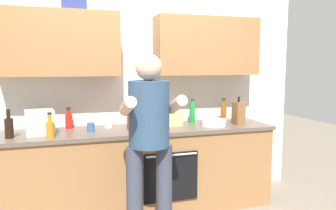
% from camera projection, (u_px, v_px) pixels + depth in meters
% --- Properties ---
extents(ground_plane, '(12.00, 12.00, 0.00)m').
position_uv_depth(ground_plane, '(143.00, 210.00, 3.54)').
color(ground_plane, '#756B5B').
extents(back_wall_unit, '(4.00, 0.38, 2.50)m').
position_uv_depth(back_wall_unit, '(136.00, 71.00, 3.61)').
color(back_wall_unit, silver).
rests_on(back_wall_unit, ground).
extents(counter, '(2.84, 0.67, 0.90)m').
position_uv_depth(counter, '(142.00, 170.00, 3.48)').
color(counter, olive).
rests_on(counter, ground).
extents(person_standing, '(0.49, 0.45, 1.65)m').
position_uv_depth(person_standing, '(149.00, 135.00, 2.73)').
color(person_standing, '#383D4C').
rests_on(person_standing, ground).
extents(bottle_juice, '(0.07, 0.07, 0.23)m').
position_uv_depth(bottle_juice, '(50.00, 128.00, 2.97)').
color(bottle_juice, orange).
rests_on(bottle_juice, counter).
extents(bottle_hotsauce, '(0.07, 0.07, 0.22)m').
position_uv_depth(bottle_hotsauce, '(69.00, 120.00, 3.40)').
color(bottle_hotsauce, red).
rests_on(bottle_hotsauce, counter).
extents(bottle_oil, '(0.05, 0.05, 0.22)m').
position_uv_depth(bottle_oil, '(157.00, 120.00, 3.38)').
color(bottle_oil, olive).
rests_on(bottle_oil, counter).
extents(bottle_syrup, '(0.07, 0.07, 0.27)m').
position_uv_depth(bottle_syrup, '(224.00, 112.00, 3.83)').
color(bottle_syrup, '#8C4C14').
rests_on(bottle_syrup, counter).
extents(bottle_soda, '(0.06, 0.06, 0.27)m').
position_uv_depth(bottle_soda, '(192.00, 113.00, 3.76)').
color(bottle_soda, '#198C33').
rests_on(bottle_soda, counter).
extents(bottle_soy, '(0.08, 0.08, 0.27)m').
position_uv_depth(bottle_soy, '(9.00, 127.00, 2.95)').
color(bottle_soy, black).
rests_on(bottle_soy, counter).
extents(cup_tea, '(0.07, 0.07, 0.09)m').
position_uv_depth(cup_tea, '(91.00, 127.00, 3.25)').
color(cup_tea, '#33598C').
rests_on(cup_tea, counter).
extents(cup_coffee, '(0.09, 0.09, 0.10)m').
position_uv_depth(cup_coffee, '(109.00, 123.00, 3.47)').
color(cup_coffee, white).
rests_on(cup_coffee, counter).
extents(cup_ceramic, '(0.09, 0.09, 0.10)m').
position_uv_depth(cup_ceramic, '(132.00, 121.00, 3.60)').
color(cup_ceramic, '#BF4C47').
rests_on(cup_ceramic, counter).
extents(mixing_bowl, '(0.28, 0.28, 0.07)m').
position_uv_depth(mixing_bowl, '(213.00, 122.00, 3.58)').
color(mixing_bowl, silver).
rests_on(mixing_bowl, counter).
extents(knife_block, '(0.10, 0.14, 0.31)m').
position_uv_depth(knife_block, '(238.00, 113.00, 3.65)').
color(knife_block, brown).
rests_on(knife_block, counter).
extents(grocery_bag_bread, '(0.24, 0.24, 0.14)m').
position_uv_depth(grocery_bag_bread, '(170.00, 119.00, 3.59)').
color(grocery_bag_bread, tan).
rests_on(grocery_bag_bread, counter).
extents(grocery_bag_produce, '(0.28, 0.24, 0.24)m').
position_uv_depth(grocery_bag_produce, '(40.00, 122.00, 3.11)').
color(grocery_bag_produce, silver).
rests_on(grocery_bag_produce, counter).
extents(grocery_bag_crisps, '(0.17, 0.15, 0.23)m').
position_uv_depth(grocery_bag_crisps, '(136.00, 118.00, 3.37)').
color(grocery_bag_crisps, red).
rests_on(grocery_bag_crisps, counter).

